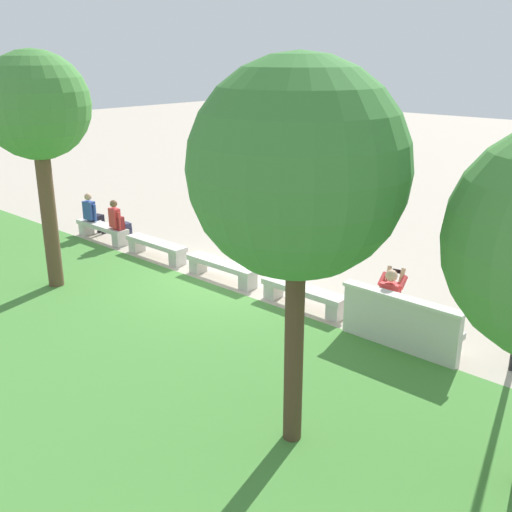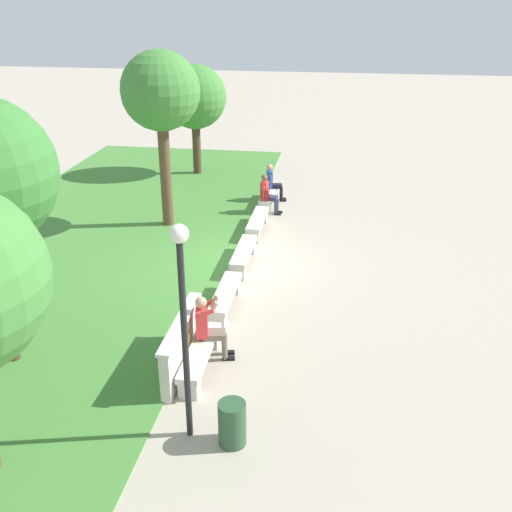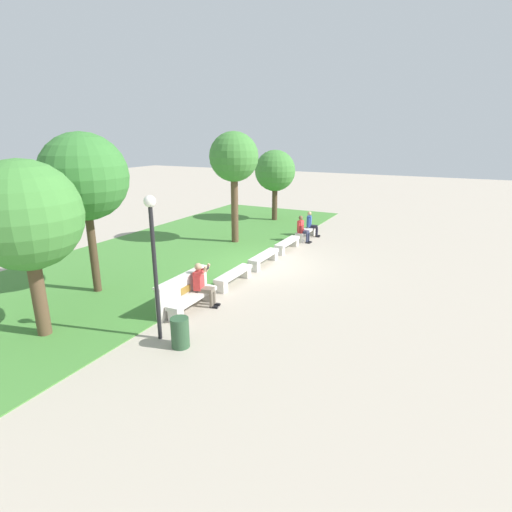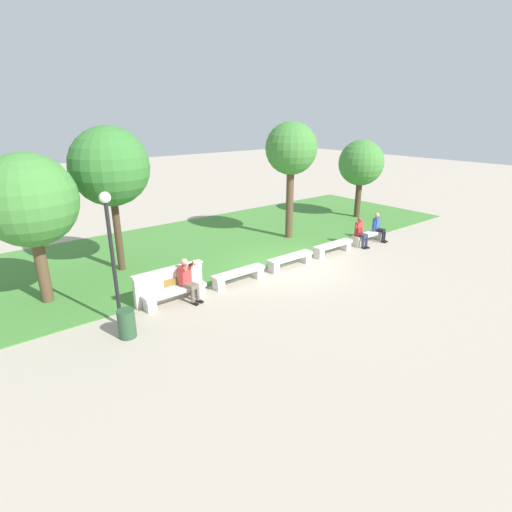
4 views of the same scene
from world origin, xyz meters
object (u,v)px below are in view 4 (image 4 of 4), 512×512
Objects in this scene: tree_far_back at (110,167)px; lamp_post at (110,241)px; person_photographer at (188,278)px; person_companion at (378,226)px; tree_left_background at (29,201)px; bench_mid at (290,259)px; person_distant at (361,231)px; bench_near at (239,275)px; tree_behind_wall at (291,150)px; bench_main at (175,294)px; bench_end at (369,236)px; backpack at (358,232)px; tree_right_background at (361,163)px; trash_bin at (127,324)px; bench_far at (333,247)px.

tree_far_back is 1.39× the size of lamp_post.
person_companion is at bearing 0.06° from person_photographer.
tree_left_background is 3.09m from lamp_post.
tree_far_back is (-4.96, 3.63, 3.38)m from bench_mid.
person_distant is at bearing -22.36° from tree_far_back.
person_companion is at bearing -0.49° from bench_near.
person_photographer is at bearing -157.49° from tree_behind_wall.
person_distant is at bearing -0.43° from bench_main.
person_distant is at bearing -0.94° from bench_mid.
bench_end is 12.97m from tree_left_background.
bench_mid is at bearing 0.00° from bench_main.
bench_mid is at bearing 179.76° from backpack.
tree_right_background is 5.46× the size of trash_bin.
tree_far_back reaches higher than person_companion.
lamp_post is at bearing -178.93° from person_distant.
bench_mid is 1.50× the size of person_photographer.
person_distant reaches higher than bench_near.
person_photographer is at bearing -177.78° from bench_near.
person_photographer is 4.78m from tree_far_back.
person_distant is at bearing -0.59° from bench_near.
bench_far is (2.36, 0.00, 0.00)m from bench_mid.
bench_end is 0.86m from backpack.
person_distant is 0.29× the size of tree_left_background.
bench_end is 1.57× the size of person_companion.
bench_end is 0.48× the size of tree_right_background.
lamp_post is (1.18, -2.76, -0.69)m from tree_left_background.
bench_far is 1.70m from person_distant.
person_companion is 5.09m from tree_behind_wall.
tree_left_background reaches higher than bench_near.
person_photographer is (-1.95, -0.08, 0.44)m from bench_near.
trash_bin is at bearing -167.06° from bench_near.
bench_mid is 5.27m from person_companion.
tree_far_back is at bearing 70.41° from trash_bin.
tree_left_background is at bearing -178.59° from tree_behind_wall.
trash_bin is at bearing -72.57° from tree_left_background.
bench_main is 9.99m from person_companion.
person_distant is at bearing 4.88° from trash_bin.
bench_mid is 6.67m from trash_bin.
tree_right_background is (5.69, 3.22, 2.59)m from bench_far.
bench_mid is 3.95m from backpack.
bench_main is 1.00× the size of bench_far.
bench_main is at bearing 179.57° from person_distant.
person_photographer is at bearing 21.46° from trash_bin.
tree_left_background is at bearing 161.97° from bench_mid.
tree_right_background is (5.54, 0.47, -1.00)m from tree_behind_wall.
tree_right_background reaches higher than bench_mid.
tree_behind_wall is at bearing 29.46° from bench_near.
tree_right_background is at bearing 39.19° from person_distant.
person_distant and person_companion have the same top height.
person_distant is at bearing -179.97° from person_companion.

